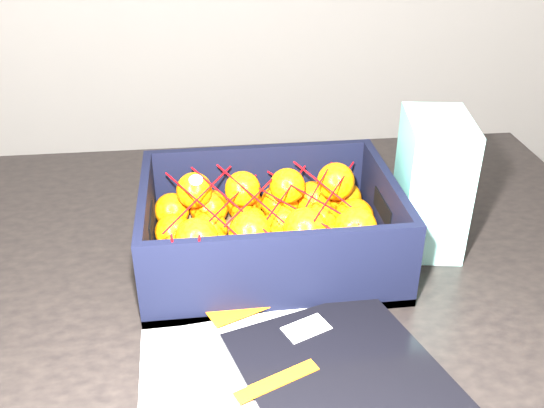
{
  "coord_description": "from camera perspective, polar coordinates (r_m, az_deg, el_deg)",
  "views": [
    {
      "loc": [
        -0.3,
        -0.43,
        1.27
      ],
      "look_at": [
        -0.21,
        0.27,
        0.86
      ],
      "focal_mm": 40.38,
      "sensor_mm": 36.0,
      "label": 1
    }
  ],
  "objects": [
    {
      "name": "magazine_stack",
      "position": [
        0.69,
        1.14,
        -17.85
      ],
      "size": [
        0.38,
        0.36,
        0.02
      ],
      "color": "#B9BAB5",
      "rests_on": "table"
    },
    {
      "name": "mesh_net",
      "position": [
        0.84,
        -0.87,
        0.15
      ],
      "size": [
        0.29,
        0.24,
        0.09
      ],
      "color": "red",
      "rests_on": "clementine_heap"
    },
    {
      "name": "retail_carton",
      "position": [
        0.92,
        14.66,
        1.9
      ],
      "size": [
        0.11,
        0.15,
        0.2
      ],
      "primitive_type": "cube",
      "rotation": [
        0.0,
        0.0,
        -0.17
      ],
      "color": "silver",
      "rests_on": "table"
    },
    {
      "name": "table",
      "position": [
        0.97,
        -2.51,
        -9.75
      ],
      "size": [
        1.21,
        0.82,
        0.75
      ],
      "color": "black",
      "rests_on": "ground"
    },
    {
      "name": "clementine_heap",
      "position": [
        0.87,
        -0.04,
        -2.32
      ],
      "size": [
        0.33,
        0.25,
        0.1
      ],
      "color": "orange",
      "rests_on": "produce_crate"
    },
    {
      "name": "produce_crate",
      "position": [
        0.88,
        -0.25,
        -2.98
      ],
      "size": [
        0.35,
        0.27,
        0.12
      ],
      "color": "brown",
      "rests_on": "table"
    }
  ]
}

